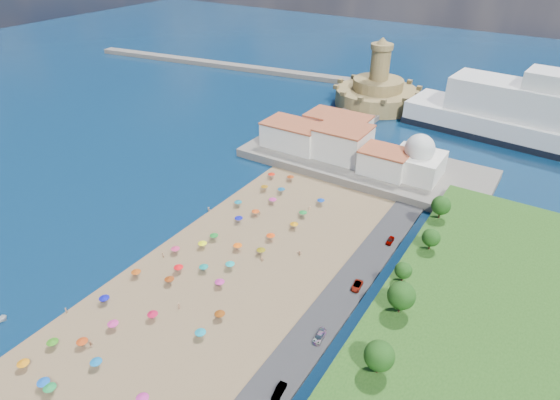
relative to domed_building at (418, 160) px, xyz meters
The scene contains 11 objects.
ground 77.60m from the domed_building, 112.91° to the right, with size 700.00×700.00×0.00m, color #071938.
terrace 21.44m from the domed_building, behind, with size 90.00×36.00×3.00m, color #59544C.
jetty 56.51m from the domed_building, 138.62° to the left, with size 18.00×70.00×2.40m, color #59544C.
breakwater 162.43m from the domed_building, 149.64° to the left, with size 200.00×7.00×2.60m, color #59544C.
waterfront_buildings 33.17m from the domed_building, behind, with size 57.00×29.00×11.00m.
domed_building is the anchor object (origin of this frame).
fortress 79.11m from the domed_building, 122.08° to the left, with size 40.00×40.00×32.40m.
beach_parasols 88.37m from the domed_building, 110.81° to the right, with size 31.34×114.93×2.20m.
beachgoers 81.77m from the domed_building, 112.05° to the right, with size 36.64×88.22×1.84m.
parked_cars 78.02m from the domed_building, 85.57° to the right, with size 2.60×77.96×1.40m.
hillside_trees 81.62m from the domed_building, 77.00° to the right, with size 12.27×109.53×7.73m.
Camera 1 is at (67.07, -74.04, 78.78)m, focal length 30.00 mm.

